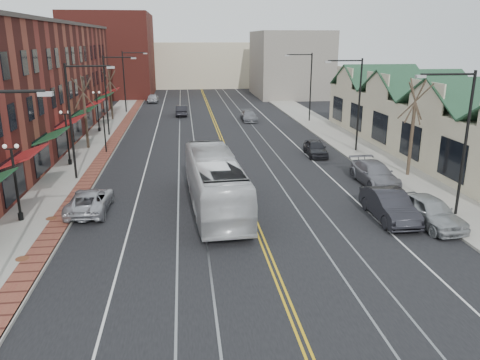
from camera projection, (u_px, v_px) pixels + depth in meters
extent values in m
plane|color=black|center=(278.00, 280.00, 19.66)|extent=(160.00, 160.00, 0.00)
cube|color=gray|center=(81.00, 165.00, 37.27)|extent=(4.00, 120.00, 0.15)
cube|color=gray|center=(370.00, 156.00, 40.02)|extent=(4.00, 120.00, 0.15)
cube|color=maroon|center=(10.00, 88.00, 41.55)|extent=(10.00, 50.00, 11.00)
cube|color=beige|center=(439.00, 129.00, 40.07)|extent=(8.00, 36.00, 4.60)
cube|color=maroon|center=(111.00, 55.00, 82.33)|extent=(14.00, 18.00, 14.00)
cube|color=beige|center=(200.00, 65.00, 99.14)|extent=(22.00, 14.00, 9.00)
cube|color=slate|center=(290.00, 64.00, 81.56)|extent=(12.00, 16.00, 11.00)
cylinder|color=black|center=(0.00, 92.00, 16.22)|extent=(3.00, 0.12, 0.12)
cube|color=#999999|center=(45.00, 94.00, 16.42)|extent=(0.50, 0.25, 0.15)
cylinder|color=black|center=(71.00, 123.00, 32.35)|extent=(0.16, 0.16, 8.00)
cylinder|color=black|center=(88.00, 66.00, 31.42)|extent=(3.00, 0.12, 0.12)
cube|color=#999999|center=(111.00, 68.00, 31.62)|extent=(0.50, 0.25, 0.15)
cylinder|color=black|center=(106.00, 96.00, 47.55)|extent=(0.16, 0.16, 8.00)
cylinder|color=black|center=(118.00, 57.00, 46.63)|extent=(3.00, 0.12, 0.12)
cube|color=#999999|center=(134.00, 58.00, 46.83)|extent=(0.50, 0.25, 0.15)
cylinder|color=black|center=(124.00, 82.00, 62.76)|extent=(0.16, 0.16, 8.00)
cylinder|color=black|center=(134.00, 53.00, 61.83)|extent=(3.00, 0.12, 0.12)
cube|color=#999999|center=(145.00, 53.00, 62.03)|extent=(0.50, 0.25, 0.15)
cylinder|color=black|center=(465.00, 145.00, 25.48)|extent=(0.16, 0.16, 8.00)
cylinder|color=black|center=(448.00, 74.00, 24.21)|extent=(3.00, 0.12, 0.12)
cube|color=#999999|center=(421.00, 76.00, 24.07)|extent=(0.50, 0.25, 0.15)
cylinder|color=black|center=(359.00, 105.00, 40.69)|extent=(0.16, 0.16, 8.00)
cylinder|color=black|center=(345.00, 61.00, 39.42)|extent=(3.00, 0.12, 0.12)
cube|color=#999999|center=(328.00, 62.00, 39.27)|extent=(0.50, 0.25, 0.15)
cylinder|color=black|center=(311.00, 87.00, 55.89)|extent=(0.16, 0.16, 8.00)
cylinder|color=black|center=(300.00, 55.00, 54.62)|extent=(3.00, 0.12, 0.12)
cube|color=#999999|center=(287.00, 56.00, 54.48)|extent=(0.50, 0.25, 0.15)
cylinder|color=black|center=(21.00, 216.00, 25.70)|extent=(0.28, 0.28, 0.40)
cylinder|color=black|center=(16.00, 185.00, 25.18)|extent=(0.14, 0.14, 4.00)
cube|color=black|center=(11.00, 149.00, 24.60)|extent=(0.60, 0.06, 0.06)
sphere|color=white|center=(5.00, 146.00, 24.52)|extent=(0.24, 0.24, 0.24)
sphere|color=white|center=(17.00, 146.00, 24.59)|extent=(0.24, 0.24, 0.24)
cylinder|color=black|center=(70.00, 162.00, 37.10)|extent=(0.28, 0.28, 0.40)
cylinder|color=black|center=(68.00, 140.00, 36.58)|extent=(0.14, 0.14, 4.00)
cube|color=black|center=(65.00, 114.00, 36.00)|extent=(0.60, 0.06, 0.06)
sphere|color=white|center=(61.00, 112.00, 35.92)|extent=(0.24, 0.24, 0.24)
sphere|color=white|center=(69.00, 112.00, 35.99)|extent=(0.24, 0.24, 0.24)
cylinder|color=black|center=(99.00, 129.00, 50.41)|extent=(0.28, 0.28, 0.40)
cylinder|color=black|center=(98.00, 113.00, 49.88)|extent=(0.14, 0.14, 4.00)
cube|color=black|center=(96.00, 94.00, 49.31)|extent=(0.60, 0.06, 0.06)
sphere|color=white|center=(93.00, 92.00, 49.23)|extent=(0.24, 0.24, 0.24)
sphere|color=white|center=(99.00, 92.00, 49.30)|extent=(0.24, 0.24, 0.24)
cylinder|color=#382B21|center=(86.00, 121.00, 42.19)|extent=(0.24, 0.24, 4.90)
cylinder|color=#382B21|center=(83.00, 92.00, 41.45)|extent=(0.58, 1.37, 2.90)
cylinder|color=#382B21|center=(83.00, 92.00, 41.45)|extent=(1.60, 0.66, 2.78)
cylinder|color=#382B21|center=(83.00, 92.00, 41.45)|extent=(0.53, 1.23, 2.96)
cylinder|color=#382B21|center=(83.00, 92.00, 41.45)|extent=(1.69, 1.03, 2.64)
cylinder|color=#382B21|center=(83.00, 92.00, 41.45)|extent=(1.78, 1.29, 2.48)
cylinder|color=#382B21|center=(111.00, 101.00, 57.44)|extent=(0.24, 0.24, 4.55)
cylinder|color=#382B21|center=(110.00, 81.00, 56.75)|extent=(0.55, 1.28, 2.69)
cylinder|color=#382B21|center=(110.00, 81.00, 56.75)|extent=(1.49, 0.62, 2.58)
cylinder|color=#382B21|center=(110.00, 81.00, 56.75)|extent=(0.50, 1.15, 2.75)
cylinder|color=#382B21|center=(110.00, 81.00, 56.75)|extent=(1.57, 0.97, 2.45)
cylinder|color=#382B21|center=(110.00, 81.00, 56.75)|extent=(1.66, 1.20, 2.30)
cylinder|color=#382B21|center=(411.00, 139.00, 33.60)|extent=(0.24, 0.24, 5.25)
cylinder|color=#382B21|center=(415.00, 101.00, 32.81)|extent=(0.61, 1.46, 3.10)
cylinder|color=#382B21|center=(415.00, 101.00, 32.81)|extent=(1.70, 0.70, 2.97)
cylinder|color=#382B21|center=(415.00, 101.00, 32.81)|extent=(0.56, 1.31, 3.17)
cylinder|color=#382B21|center=(415.00, 101.00, 32.81)|extent=(1.80, 1.10, 2.82)
cylinder|color=#382B21|center=(415.00, 101.00, 32.81)|extent=(1.90, 1.37, 2.65)
cylinder|color=#592D19|center=(22.00, 259.00, 21.18)|extent=(0.60, 0.60, 0.02)
cylinder|color=#592D19|center=(51.00, 218.00, 25.94)|extent=(0.60, 0.60, 0.02)
cylinder|color=black|center=(105.00, 134.00, 40.75)|extent=(0.12, 0.12, 3.20)
imported|color=black|center=(103.00, 114.00, 40.24)|extent=(0.18, 0.15, 0.90)
imported|color=silver|center=(215.00, 182.00, 27.52)|extent=(3.32, 11.67, 3.21)
imported|color=#AEAFB5|center=(90.00, 201.00, 27.20)|extent=(2.28, 4.86, 1.35)
imported|color=#999C9F|center=(430.00, 211.00, 25.19)|extent=(2.55, 4.98, 1.62)
imported|color=black|center=(389.00, 205.00, 25.99)|extent=(1.81, 5.03, 1.65)
imported|color=slate|center=(374.00, 174.00, 32.38)|extent=(2.29, 5.29, 1.52)
imported|color=#222227|center=(316.00, 148.00, 40.29)|extent=(1.80, 4.06, 1.36)
imported|color=black|center=(182.00, 111.00, 61.43)|extent=(1.55, 4.17, 1.36)
imported|color=slate|center=(249.00, 116.00, 57.47)|extent=(1.79, 4.38, 1.27)
imported|color=#A8A9AF|center=(153.00, 98.00, 74.23)|extent=(1.75, 4.20, 1.42)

